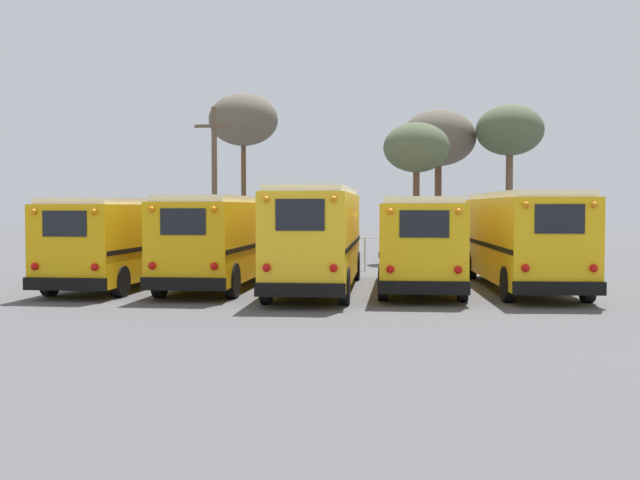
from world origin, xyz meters
TOP-DOWN VIEW (x-y plane):
  - ground_plane at (0.00, 0.00)m, footprint 160.00×160.00m
  - school_bus_0 at (-6.63, 0.25)m, footprint 2.84×10.62m
  - school_bus_1 at (-3.32, -0.18)m, footprint 2.59×9.72m
  - school_bus_2 at (0.00, -1.11)m, footprint 2.58×10.35m
  - school_bus_3 at (3.31, -0.31)m, footprint 2.55×9.59m
  - school_bus_4 at (6.63, -0.04)m, footprint 2.95×10.20m
  - utility_pole at (-5.81, 9.20)m, footprint 1.80×0.25m
  - bare_tree_0 at (4.70, 17.49)m, footprint 4.08×4.08m
  - bare_tree_1 at (8.37, 16.33)m, footprint 3.56×3.56m
  - bare_tree_2 at (3.42, 12.33)m, footprint 3.21×3.21m
  - bare_tree_3 at (-5.83, 16.15)m, footprint 3.75×3.75m
  - fence_line at (-0.00, 6.79)m, footprint 21.32×0.06m

SIDE VIEW (x-z plane):
  - ground_plane at x=0.00m, z-range 0.00..0.00m
  - fence_line at x=0.00m, z-range 0.27..1.69m
  - school_bus_0 at x=-6.63m, z-range 0.13..3.12m
  - school_bus_3 at x=3.31m, z-range 0.13..3.13m
  - school_bus_1 at x=-3.32m, z-range 0.15..3.20m
  - school_bus_4 at x=6.63m, z-range 0.14..3.32m
  - school_bus_2 at x=0.00m, z-range 0.15..3.47m
  - utility_pole at x=-5.81m, z-range 0.20..7.45m
  - bare_tree_2 at x=3.42m, z-range 2.12..8.90m
  - bare_tree_0 at x=4.70m, z-range 2.41..10.40m
  - bare_tree_1 at x=8.37m, z-range 2.61..10.68m
  - bare_tree_3 at x=-5.83m, z-range 2.96..11.77m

